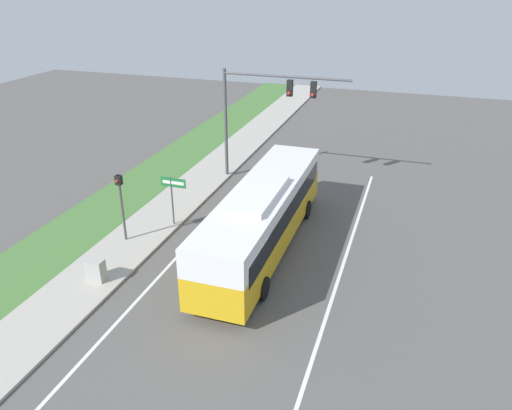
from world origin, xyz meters
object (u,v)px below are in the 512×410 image
Objects in this scene: street_sign at (173,192)px; bus at (263,213)px; utility_cabinet at (96,270)px; signal_gantry at (262,103)px; pedestrian_signal at (121,198)px.

bus is at bearing -8.51° from street_sign.
street_sign is 2.84× the size of utility_cabinet.
utility_cabinet is at bearing -98.01° from street_sign.
signal_gantry is 13.73m from utility_cabinet.
bus is 6.53m from pedestrian_signal.
utility_cabinet is at bearing -139.43° from bus.
bus is 8.83m from signal_gantry.
pedestrian_signal is 1.27× the size of street_sign.
signal_gantry is at bearing 108.23° from bus.
street_sign is at bearing 81.99° from utility_cabinet.
signal_gantry is at bearing 68.16° from pedestrian_signal.
signal_gantry is 2.79× the size of street_sign.
bus is 12.90× the size of utility_cabinet.
pedestrian_signal reaches higher than bus.
pedestrian_signal reaches higher than utility_cabinet.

